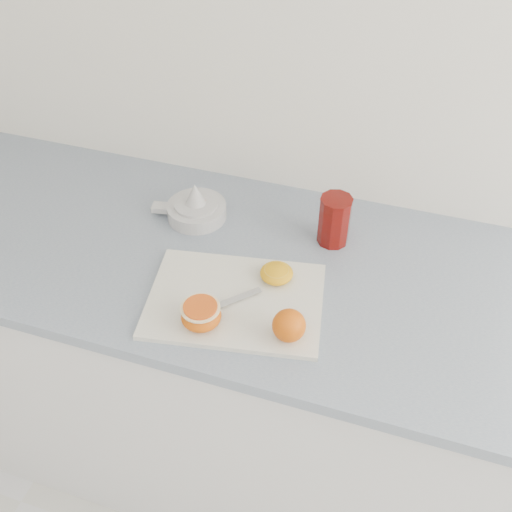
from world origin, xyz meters
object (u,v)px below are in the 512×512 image
(half_orange, at_px, (201,315))
(citrus_juicer, at_px, (196,208))
(cutting_board, at_px, (235,300))
(red_tumbler, at_px, (334,222))
(counter, at_px, (235,372))

(half_orange, bearing_deg, citrus_juicer, 114.13)
(citrus_juicer, bearing_deg, cutting_board, -52.28)
(red_tumbler, bearing_deg, half_orange, -119.34)
(cutting_board, bearing_deg, half_orange, -116.05)
(counter, relative_size, red_tumbler, 20.42)
(counter, bearing_deg, citrus_juicer, 140.06)
(cutting_board, bearing_deg, citrus_juicer, 127.72)
(half_orange, xyz_separation_m, red_tumbler, (0.19, 0.34, 0.02))
(citrus_juicer, distance_m, red_tumbler, 0.34)
(red_tumbler, bearing_deg, cutting_board, -120.38)
(cutting_board, distance_m, red_tumbler, 0.30)
(cutting_board, relative_size, red_tumbler, 2.96)
(red_tumbler, bearing_deg, counter, -149.66)
(citrus_juicer, relative_size, red_tumbler, 1.51)
(counter, relative_size, cutting_board, 6.89)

